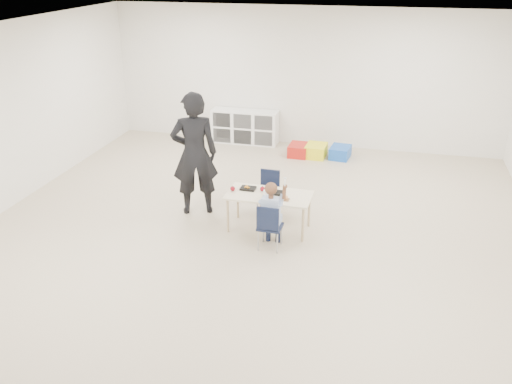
% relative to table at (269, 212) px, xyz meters
% --- Properties ---
extents(room, '(9.00, 9.02, 2.80)m').
position_rel_table_xyz_m(room, '(-0.17, -0.53, 1.12)').
color(room, '#B6A48C').
rests_on(room, ground).
extents(table, '(1.23, 0.64, 0.56)m').
position_rel_table_xyz_m(table, '(0.00, 0.00, 0.00)').
color(table, '#F5E6C4').
rests_on(table, ground).
extents(chair_near, '(0.33, 0.31, 0.67)m').
position_rel_table_xyz_m(chair_near, '(0.14, -0.53, 0.05)').
color(chair_near, black).
rests_on(chair_near, ground).
extents(chair_far, '(0.33, 0.31, 0.67)m').
position_rel_table_xyz_m(chair_far, '(-0.14, 0.53, 0.05)').
color(chair_far, black).
rests_on(chair_far, ground).
extents(child, '(0.46, 0.46, 1.05)m').
position_rel_table_xyz_m(child, '(0.14, -0.53, 0.24)').
color(child, '#A9BFE4').
rests_on(child, chair_near).
extents(lunch_tray_near, '(0.22, 0.17, 0.03)m').
position_rel_table_xyz_m(lunch_tray_near, '(0.08, 0.05, 0.29)').
color(lunch_tray_near, black).
rests_on(lunch_tray_near, table).
extents(lunch_tray_far, '(0.22, 0.17, 0.03)m').
position_rel_table_xyz_m(lunch_tray_far, '(-0.34, 0.10, 0.29)').
color(lunch_tray_far, black).
rests_on(lunch_tray_far, table).
extents(milk_carton, '(0.07, 0.07, 0.10)m').
position_rel_table_xyz_m(milk_carton, '(-0.02, -0.10, 0.32)').
color(milk_carton, white).
rests_on(milk_carton, table).
extents(bread_roll, '(0.09, 0.09, 0.07)m').
position_rel_table_xyz_m(bread_roll, '(0.26, -0.13, 0.31)').
color(bread_roll, tan).
rests_on(bread_roll, table).
extents(apple_near, '(0.07, 0.07, 0.07)m').
position_rel_table_xyz_m(apple_near, '(-0.12, 0.09, 0.31)').
color(apple_near, maroon).
rests_on(apple_near, table).
extents(apple_far, '(0.07, 0.07, 0.07)m').
position_rel_table_xyz_m(apple_far, '(-0.54, -0.01, 0.31)').
color(apple_far, maroon).
rests_on(apple_far, table).
extents(cubby_shelf, '(1.40, 0.40, 0.70)m').
position_rel_table_xyz_m(cubby_shelf, '(-1.37, 3.75, 0.07)').
color(cubby_shelf, white).
rests_on(cubby_shelf, ground).
extents(adult, '(0.82, 0.69, 1.91)m').
position_rel_table_xyz_m(adult, '(-1.22, 0.31, 0.67)').
color(adult, black).
rests_on(adult, ground).
extents(bin_red, '(0.38, 0.49, 0.23)m').
position_rel_table_xyz_m(bin_red, '(-0.11, 3.22, -0.17)').
color(bin_red, red).
rests_on(bin_red, ground).
extents(bin_yellow, '(0.42, 0.52, 0.25)m').
position_rel_table_xyz_m(bin_yellow, '(0.23, 3.24, -0.16)').
color(bin_yellow, yellow).
rests_on(bin_yellow, ground).
extents(bin_blue, '(0.42, 0.51, 0.23)m').
position_rel_table_xyz_m(bin_blue, '(0.70, 3.28, -0.17)').
color(bin_blue, blue).
rests_on(bin_blue, ground).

